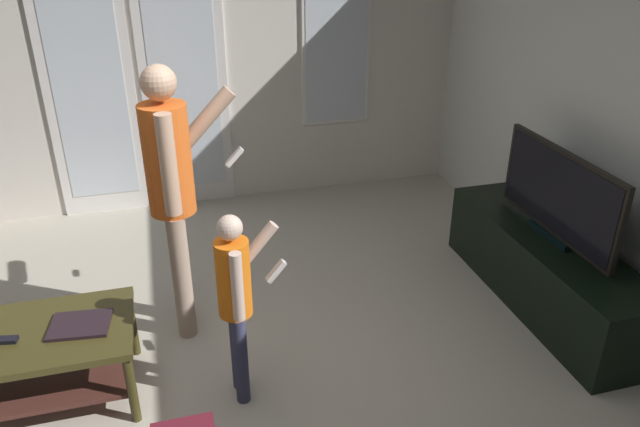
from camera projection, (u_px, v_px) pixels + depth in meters
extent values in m
cube|color=#BBB3A1|center=(205.00, 412.00, 3.25)|extent=(5.37, 5.52, 0.02)
cube|color=silver|center=(159.00, 57.00, 5.01)|extent=(5.37, 0.06, 2.64)
cube|color=white|center=(91.00, 102.00, 4.98)|extent=(0.72, 0.02, 2.05)
cube|color=silver|center=(90.00, 96.00, 4.94)|extent=(0.56, 0.01, 1.75)
cube|color=white|center=(186.00, 95.00, 5.16)|extent=(0.72, 0.02, 2.05)
cube|color=silver|center=(185.00, 90.00, 5.13)|extent=(0.56, 0.01, 1.75)
cube|color=white|center=(336.00, 54.00, 5.36)|extent=(0.62, 0.02, 1.26)
cube|color=silver|center=(337.00, 54.00, 5.34)|extent=(0.56, 0.01, 1.20)
cube|color=#3E3717|center=(28.00, 337.00, 3.12)|extent=(1.04, 0.63, 0.04)
cube|color=#4B261F|center=(39.00, 378.00, 3.24)|extent=(0.96, 0.55, 0.02)
cylinder|color=#3E3717|center=(132.00, 389.00, 3.09)|extent=(0.05, 0.05, 0.41)
cylinder|color=#3E3717|center=(132.00, 325.00, 3.57)|extent=(0.05, 0.05, 0.41)
cube|color=black|center=(544.00, 270.00, 4.05)|extent=(0.49, 1.76, 0.50)
cube|color=black|center=(639.00, 347.00, 3.28)|extent=(0.41, 0.02, 0.28)
cube|color=black|center=(551.00, 235.00, 3.93)|extent=(0.08, 0.40, 0.04)
cube|color=black|center=(559.00, 193.00, 3.79)|extent=(0.04, 1.13, 0.55)
cube|color=black|center=(556.00, 193.00, 3.79)|extent=(0.00, 1.08, 0.50)
cylinder|color=tan|center=(182.00, 278.00, 3.66)|extent=(0.11, 0.11, 0.82)
cylinder|color=tan|center=(180.00, 263.00, 3.81)|extent=(0.11, 0.11, 0.82)
cylinder|color=orange|center=(168.00, 160.00, 3.41)|extent=(0.27, 0.27, 0.64)
sphere|color=tan|center=(158.00, 83.00, 3.21)|extent=(0.20, 0.20, 0.20)
cylinder|color=tan|center=(168.00, 166.00, 3.23)|extent=(0.09, 0.09, 0.57)
cylinder|color=tan|center=(199.00, 127.00, 3.56)|extent=(0.46, 0.09, 0.48)
cube|color=white|center=(234.00, 157.00, 3.70)|extent=(0.12, 0.04, 0.12)
cylinder|color=#3A3C5B|center=(241.00, 361.00, 3.20)|extent=(0.07, 0.07, 0.54)
cylinder|color=#3A3C5B|center=(237.00, 347.00, 3.30)|extent=(0.07, 0.07, 0.54)
cylinder|color=orange|center=(233.00, 278.00, 3.03)|extent=(0.18, 0.18, 0.42)
sphere|color=beige|center=(230.00, 228.00, 2.90)|extent=(0.13, 0.13, 0.13)
cylinder|color=beige|center=(237.00, 287.00, 2.92)|extent=(0.06, 0.06, 0.37)
cylinder|color=beige|center=(252.00, 252.00, 3.13)|extent=(0.29, 0.07, 0.32)
cube|color=white|center=(276.00, 271.00, 3.23)|extent=(0.12, 0.04, 0.13)
cube|color=black|center=(80.00, 325.00, 3.16)|extent=(0.33, 0.27, 0.02)
cube|color=black|center=(0.00, 340.00, 3.04)|extent=(0.18, 0.08, 0.02)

